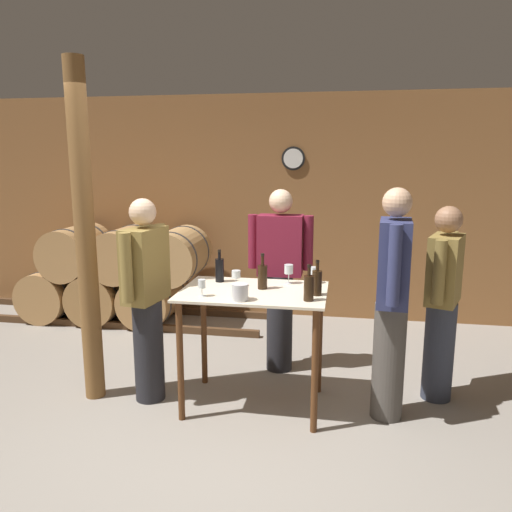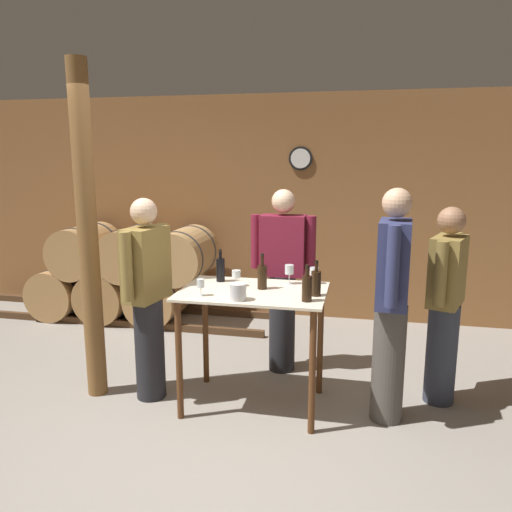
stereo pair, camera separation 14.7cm
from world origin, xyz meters
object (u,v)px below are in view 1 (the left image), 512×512
at_px(person_host, 443,300).
at_px(wine_bottle_far_left, 220,269).
at_px(person_visitor_near_door, 146,296).
at_px(person_visitor_bearded, 392,300).
at_px(wine_bottle_left, 262,276).
at_px(wine_glass_far_side, 313,271).
at_px(wine_glass_near_center, 236,275).
at_px(ice_bucket, 240,292).
at_px(wine_glass_near_right, 289,270).
at_px(wooden_post, 85,236).
at_px(wine_bottle_center, 309,287).
at_px(wine_glass_near_left, 202,285).
at_px(person_visitor_with_scarf, 280,277).
at_px(wine_bottle_right, 317,282).

bearing_deg(person_host, wine_bottle_far_left, -174.80).
bearing_deg(person_visitor_near_door, person_visitor_bearded, 1.15).
bearing_deg(wine_bottle_left, wine_glass_far_side, 32.96).
distance_m(wine_glass_near_center, ice_bucket, 0.40).
height_order(wine_glass_near_center, wine_glass_near_right, wine_glass_near_right).
relative_size(wine_glass_near_right, person_host, 0.10).
height_order(wine_glass_near_right, person_visitor_near_door, person_visitor_near_door).
bearing_deg(wine_glass_near_right, wooden_post, -168.15).
xyz_separation_m(wine_glass_far_side, person_visitor_near_door, (-1.30, -0.34, -0.18)).
bearing_deg(wine_glass_near_right, wine_bottle_center, -67.23).
bearing_deg(wine_bottle_left, wooden_post, -174.60).
distance_m(wine_bottle_far_left, wine_glass_near_left, 0.45).
bearing_deg(person_visitor_bearded, wine_bottle_center, -160.88).
relative_size(wine_glass_near_left, person_visitor_with_scarf, 0.08).
bearing_deg(wine_glass_near_right, wine_glass_near_center, -158.29).
height_order(person_visitor_with_scarf, person_visitor_near_door, person_visitor_with_scarf).
bearing_deg(wine_bottle_far_left, wine_bottle_right, -18.38).
relative_size(wooden_post, wine_glass_near_center, 21.00).
bearing_deg(person_visitor_with_scarf, ice_bucket, -98.99).
bearing_deg(person_visitor_bearded, person_host, 41.52).
distance_m(wine_glass_near_right, person_visitor_near_door, 1.16).
height_order(wine_glass_far_side, person_visitor_bearded, person_visitor_bearded).
bearing_deg(person_visitor_with_scarf, wine_bottle_left, -94.45).
height_order(wine_bottle_center, person_visitor_with_scarf, person_visitor_with_scarf).
relative_size(wine_bottle_center, person_host, 0.17).
height_order(wine_glass_near_left, ice_bucket, wine_glass_near_left).
bearing_deg(wine_bottle_left, wine_glass_near_left, -144.46).
relative_size(wine_bottle_far_left, wine_bottle_center, 1.01).
xyz_separation_m(wine_glass_near_center, person_visitor_bearded, (1.19, -0.10, -0.12)).
distance_m(person_host, person_visitor_with_scarf, 1.40).
distance_m(wooden_post, person_visitor_with_scarf, 1.72).
bearing_deg(person_visitor_with_scarf, wine_bottle_right, -64.44).
bearing_deg(wine_glass_near_right, person_visitor_near_door, -165.00).
height_order(wine_bottle_far_left, person_visitor_with_scarf, person_visitor_with_scarf).
xyz_separation_m(wine_bottle_right, wine_glass_near_right, (-0.24, 0.31, 0.01)).
xyz_separation_m(wine_glass_near_center, ice_bucket, (0.11, -0.38, -0.03)).
bearing_deg(person_visitor_bearded, person_visitor_with_scarf, 141.57).
height_order(wine_glass_near_right, person_visitor_bearded, person_visitor_bearded).
relative_size(wooden_post, person_visitor_near_door, 1.63).
bearing_deg(wine_bottle_far_left, wooden_post, -163.87).
bearing_deg(wine_glass_far_side, wine_bottle_center, -90.02).
bearing_deg(wooden_post, wine_glass_near_right, 11.85).
bearing_deg(wine_glass_near_left, wine_glass_near_center, 60.42).
bearing_deg(person_host, wine_glass_near_right, -174.20).
bearing_deg(wooden_post, wine_glass_near_center, 8.29).
bearing_deg(wine_bottle_left, person_host, 12.95).
bearing_deg(person_visitor_near_door, wine_glass_near_left, -20.41).
bearing_deg(person_host, wine_glass_near_center, -170.09).
bearing_deg(person_visitor_bearded, wine_glass_near_left, -170.52).
height_order(wine_glass_near_left, wine_glass_far_side, wine_glass_far_side).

